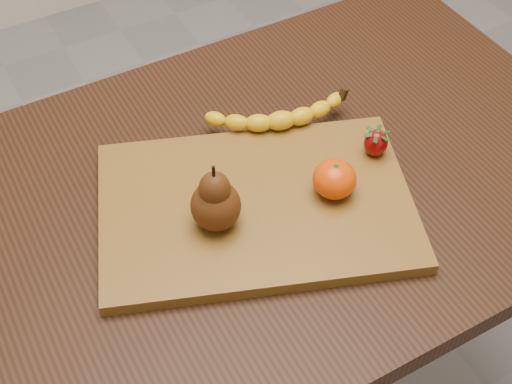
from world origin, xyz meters
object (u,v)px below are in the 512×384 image
table (288,212)px  pear (215,196)px  mandarin (334,179)px  cutting_board (256,206)px

table → pear: bearing=-161.7°
table → pear: (-0.15, -0.05, 0.17)m
pear → mandarin: size_ratio=1.73×
pear → mandarin: bearing=-10.4°
table → cutting_board: 0.14m
cutting_board → mandarin: (0.11, -0.04, 0.04)m
table → mandarin: (0.02, -0.08, 0.14)m
pear → mandarin: pear is taller
pear → mandarin: (0.17, -0.03, -0.03)m
table → pear: 0.24m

